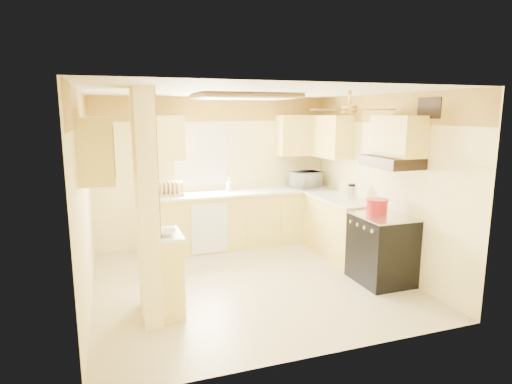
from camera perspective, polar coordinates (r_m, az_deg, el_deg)
name	(u,v)px	position (r m, az deg, el deg)	size (l,w,h in m)	color
floor	(250,282)	(5.88, -0.80, -11.89)	(4.00, 4.00, 0.00)	#CBB48C
ceiling	(250,92)	(5.44, -0.87, 13.23)	(4.00, 4.00, 0.00)	white
wall_back	(215,172)	(7.33, -5.48, 2.71)	(4.00, 4.00, 0.00)	#FEEB9B
wall_front	(317,228)	(3.81, 8.16, -4.73)	(4.00, 4.00, 0.00)	#FEEB9B
wall_left	(84,201)	(5.27, -21.97, -1.13)	(3.80, 3.80, 0.00)	#FEEB9B
wall_right	(381,183)	(6.43, 16.36, 1.22)	(3.80, 3.80, 0.00)	#FEEB9B
wallpaper_border	(214,109)	(7.25, -5.59, 10.95)	(4.00, 0.02, 0.40)	yellow
partition_column	(146,207)	(4.73, -14.40, -1.94)	(0.20, 0.70, 2.50)	#FEEB9B
partition_ledge	(170,275)	(4.99, -11.41, -10.79)	(0.25, 0.55, 0.90)	#D9BE69
ledge_top	(168,235)	(4.84, -11.61, -5.60)	(0.28, 0.58, 0.04)	white
lower_cabinets_back	(248,219)	(7.34, -1.01, -3.60)	(3.00, 0.60, 0.90)	#D9BE69
lower_cabinets_right	(340,227)	(6.93, 11.11, -4.66)	(0.60, 1.40, 0.90)	#D9BE69
countertop_back	(249,192)	(7.23, -1.00, -0.01)	(3.04, 0.64, 0.04)	white
countertop_right	(340,198)	(6.82, 11.18, -0.86)	(0.64, 1.44, 0.04)	white
dishwasher_panel	(210,228)	(6.86, -6.19, -4.85)	(0.58, 0.02, 0.80)	white
window	(200,155)	(7.23, -7.43, 4.96)	(0.92, 0.02, 1.02)	white
upper_cab_back_left	(165,138)	(6.95, -12.10, 7.07)	(0.60, 0.35, 0.70)	#D9BE69
upper_cab_back_right	(303,135)	(7.63, 6.24, 7.53)	(0.90, 0.35, 0.70)	#D9BE69
upper_cab_right	(330,136)	(7.33, 9.80, 7.32)	(0.35, 1.00, 0.70)	#D9BE69
upper_cab_left_wall	(96,150)	(4.93, -20.55, 5.27)	(0.35, 0.75, 0.70)	#D9BE69
upper_cab_over_stove	(398,136)	(5.81, 18.44, 7.10)	(0.35, 0.76, 0.52)	#D9BE69
stove	(382,249)	(5.99, 16.41, -7.25)	(0.68, 0.77, 0.92)	black
range_hood	(391,162)	(5.79, 17.57, 3.85)	(0.50, 0.76, 0.14)	black
poster_menu	(155,151)	(4.65, -13.37, 5.37)	(0.02, 0.42, 0.57)	black
poster_nashville	(157,211)	(4.76, -13.03, -2.45)	(0.02, 0.42, 0.57)	black
ceiling_light_panel	(245,97)	(5.95, -1.47, 12.57)	(1.35, 0.95, 0.06)	brown
ceiling_fan	(349,109)	(5.22, 12.32, 10.75)	(1.15, 1.15, 0.26)	gold
vent_grate	(429,108)	(5.63, 22.11, 10.34)	(0.02, 0.40, 0.25)	black
microwave	(306,179)	(7.60, 6.69, 1.67)	(0.50, 0.34, 0.28)	white
bowl	(165,233)	(4.73, -12.01, -5.36)	(0.23, 0.23, 0.06)	white
dutch_oven	(377,206)	(5.94, 15.83, -1.82)	(0.29, 0.29, 0.20)	#A5171B
kettle	(352,192)	(6.65, 12.62, -0.03)	(0.16, 0.16, 0.24)	silver
dish_rack	(171,191)	(6.94, -11.29, 0.19)	(0.38, 0.28, 0.22)	tan
utensil_crock	(230,186)	(7.25, -3.53, 0.77)	(0.11, 0.11, 0.22)	white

